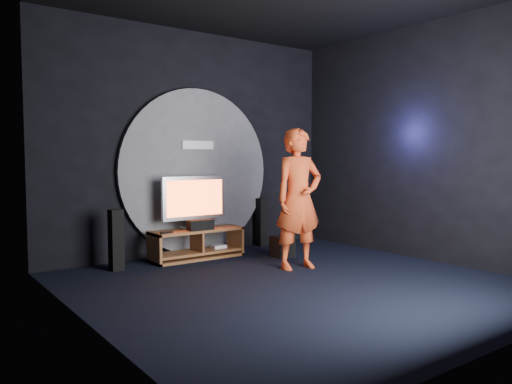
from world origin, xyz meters
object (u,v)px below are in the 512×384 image
subwoofer (282,247)px  tower_speaker_right (261,222)px  tv (194,200)px  media_console (197,246)px  player (299,199)px  tower_speaker_left (116,240)px

subwoofer → tower_speaker_right: bearing=71.8°
tv → tower_speaker_right: tv is taller
media_console → subwoofer: size_ratio=4.45×
player → subwoofer: bearing=76.0°
tower_speaker_left → player: (2.07, -1.37, 0.55)m
tower_speaker_right → player: bearing=-110.4°
media_console → subwoofer: media_console is taller
tower_speaker_left → subwoofer: bearing=-14.9°
tower_speaker_right → subwoofer: 1.05m
subwoofer → player: player is taller
tv → subwoofer: 1.52m
tower_speaker_right → subwoofer: bearing=-108.2°
tower_speaker_right → player: 1.90m
tv → tower_speaker_left: (-1.26, -0.10, -0.47)m
tv → tower_speaker_right: (1.44, 0.23, -0.47)m
player → tv: bearing=128.0°
tower_speaker_right → player: (-0.63, -1.70, 0.55)m
media_console → tv: (-0.01, 0.07, 0.69)m
tv → player: 1.68m
player → media_console: bearing=128.9°
tower_speaker_left → tower_speaker_right: size_ratio=1.00×
tower_speaker_right → tv: bearing=-170.8°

